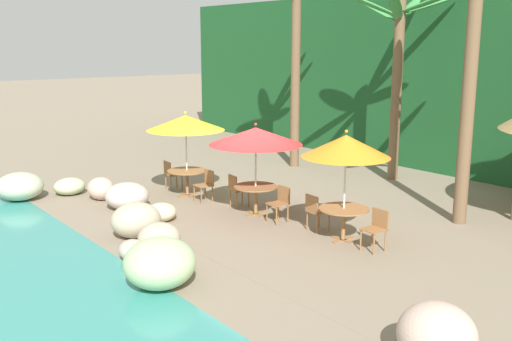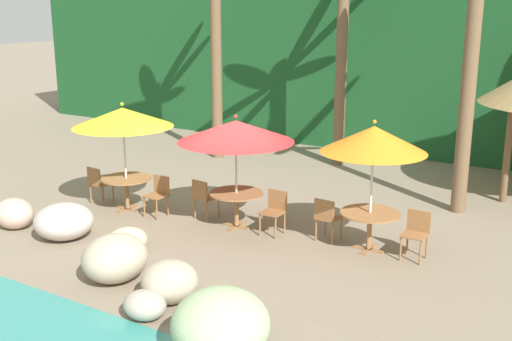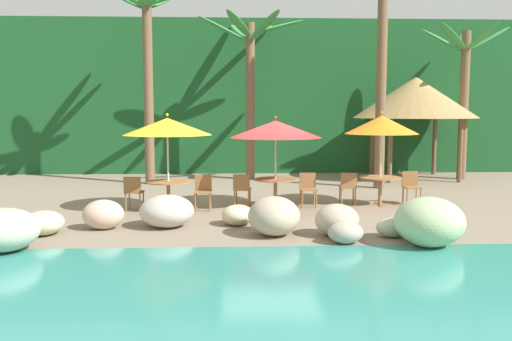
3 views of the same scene
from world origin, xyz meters
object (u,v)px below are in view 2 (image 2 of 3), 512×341
at_px(dining_table_yellow, 126,183).
at_px(chair_orange_seaward, 416,231).
at_px(palm_tree_nearest, 215,7).
at_px(palm_tree_third, 476,1).
at_px(chair_red_seaward, 275,209).
at_px(chair_red_inland, 204,196).
at_px(chair_orange_inland, 327,216).
at_px(umbrella_red, 236,131).
at_px(umbrella_orange, 374,139).
at_px(dining_table_orange, 370,219).
at_px(palm_tree_second, 343,22).
at_px(chair_yellow_inland, 98,182).
at_px(dining_table_red, 236,198).
at_px(umbrella_yellow, 123,117).
at_px(chair_yellow_seaward, 158,193).

bearing_deg(dining_table_yellow, chair_orange_seaward, 6.18).
height_order(palm_tree_nearest, palm_tree_third, palm_tree_third).
relative_size(chair_red_seaward, chair_red_inland, 1.00).
xyz_separation_m(chair_orange_inland, palm_tree_third, (1.68, 3.21, 3.98)).
bearing_deg(umbrella_red, umbrella_orange, 5.06).
xyz_separation_m(umbrella_red, chair_orange_inland, (1.92, 0.22, -1.49)).
xyz_separation_m(umbrella_orange, dining_table_orange, (0.00, -0.00, -1.49)).
distance_m(dining_table_yellow, chair_orange_inland, 4.64).
relative_size(umbrella_red, palm_tree_second, 0.40).
relative_size(chair_yellow_inland, umbrella_orange, 0.35).
height_order(palm_tree_nearest, palm_tree_second, palm_tree_nearest).
bearing_deg(palm_tree_third, dining_table_yellow, -148.97).
bearing_deg(chair_yellow_inland, palm_tree_third, 28.04).
xyz_separation_m(dining_table_yellow, palm_tree_second, (2.27, 6.27, 3.37)).
xyz_separation_m(chair_red_seaward, dining_table_orange, (1.93, 0.16, 0.10)).
height_order(dining_table_red, chair_red_inland, chair_red_inland).
relative_size(umbrella_red, chair_red_inland, 2.68).
bearing_deg(umbrella_yellow, chair_orange_seaward, 6.18).
bearing_deg(dining_table_red, palm_tree_third, 43.59).
xyz_separation_m(chair_yellow_seaward, chair_orange_inland, (3.75, 0.50, 0.00)).
distance_m(dining_table_orange, chair_orange_inland, 0.86).
distance_m(palm_tree_second, palm_tree_third, 4.76).
bearing_deg(palm_tree_nearest, dining_table_red, -51.14).
bearing_deg(umbrella_orange, umbrella_red, -174.94).
distance_m(chair_yellow_inland, chair_red_inland, 2.71).
height_order(umbrella_yellow, chair_orange_inland, umbrella_yellow).
xyz_separation_m(chair_red_seaward, palm_tree_third, (2.75, 3.34, 3.98)).
xyz_separation_m(dining_table_orange, chair_orange_seaward, (0.85, 0.09, -0.10)).
xyz_separation_m(chair_yellow_seaward, chair_red_seaward, (2.68, 0.36, 0.00)).
xyz_separation_m(dining_table_red, umbrella_orange, (2.78, 0.25, 1.49)).
height_order(chair_red_inland, chair_orange_seaward, same).
bearing_deg(chair_red_seaward, chair_orange_seaward, 5.02).
distance_m(dining_table_red, chair_orange_inland, 1.94).
distance_m(chair_red_seaward, chair_orange_seaward, 2.79).
bearing_deg(chair_red_seaward, dining_table_orange, 4.70).
height_order(chair_red_seaward, dining_table_orange, chair_red_seaward).
relative_size(chair_orange_inland, palm_tree_nearest, 0.13).
relative_size(chair_red_seaward, palm_tree_second, 0.15).
xyz_separation_m(umbrella_red, palm_tree_nearest, (-3.87, 4.80, 2.36)).
bearing_deg(chair_red_inland, dining_table_orange, 3.40).
xyz_separation_m(palm_tree_second, palm_tree_third, (4.02, -2.49, 0.51)).
relative_size(dining_table_yellow, dining_table_red, 1.00).
bearing_deg(chair_red_seaward, chair_orange_inland, 6.97).
height_order(chair_yellow_inland, dining_table_red, chair_yellow_inland).
height_order(dining_table_red, umbrella_orange, umbrella_orange).
distance_m(umbrella_red, umbrella_orange, 2.79).
relative_size(umbrella_orange, chair_orange_inland, 2.83).
height_order(dining_table_yellow, palm_tree_nearest, palm_tree_nearest).
height_order(chair_red_seaward, chair_orange_inland, same).
relative_size(chair_yellow_seaward, chair_red_seaward, 1.00).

